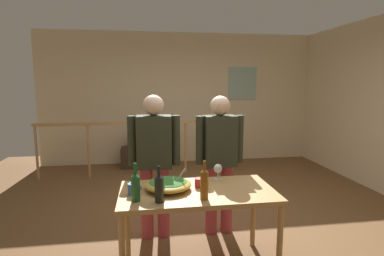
{
  "coord_description": "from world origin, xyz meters",
  "views": [
    {
      "loc": [
        -0.72,
        -3.5,
        1.71
      ],
      "look_at": [
        -0.29,
        -0.62,
        1.27
      ],
      "focal_mm": 28.54,
      "sensor_mm": 36.0,
      "label": 1
    }
  ],
  "objects_px": {
    "mug_red": "(199,183)",
    "mug_blue": "(133,189)",
    "flat_screen_tv": "(143,136)",
    "wine_bottle_green": "(136,186)",
    "tv_console": "(144,157)",
    "stair_railing": "(169,138)",
    "wine_bottle_amber": "(204,183)",
    "person_standing_left": "(154,156)",
    "framed_picture": "(242,83)",
    "serving_table": "(198,199)",
    "salad_bowl": "(168,184)",
    "person_standing_right": "(220,155)",
    "wine_glass": "(218,169)",
    "wine_bottle_dark": "(159,187)"
  },
  "relations": [
    {
      "from": "framed_picture",
      "to": "serving_table",
      "type": "relative_size",
      "value": 0.51
    },
    {
      "from": "salad_bowl",
      "to": "wine_glass",
      "type": "distance_m",
      "value": 0.54
    },
    {
      "from": "salad_bowl",
      "to": "person_standing_right",
      "type": "relative_size",
      "value": 0.27
    },
    {
      "from": "flat_screen_tv",
      "to": "wine_bottle_green",
      "type": "xyz_separation_m",
      "value": [
        -0.03,
        -3.73,
        0.24
      ]
    },
    {
      "from": "salad_bowl",
      "to": "person_standing_right",
      "type": "xyz_separation_m",
      "value": [
        0.62,
        0.6,
        0.1
      ]
    },
    {
      "from": "mug_red",
      "to": "mug_blue",
      "type": "xyz_separation_m",
      "value": [
        -0.59,
        -0.1,
        0.01
      ]
    },
    {
      "from": "tv_console",
      "to": "flat_screen_tv",
      "type": "height_order",
      "value": "flat_screen_tv"
    },
    {
      "from": "mug_red",
      "to": "wine_bottle_dark",
      "type": "bearing_deg",
      "value": -141.26
    },
    {
      "from": "wine_glass",
      "to": "serving_table",
      "type": "bearing_deg",
      "value": -133.78
    },
    {
      "from": "serving_table",
      "to": "tv_console",
      "type": "bearing_deg",
      "value": 98.0
    },
    {
      "from": "tv_console",
      "to": "mug_red",
      "type": "relative_size",
      "value": 7.5
    },
    {
      "from": "wine_glass",
      "to": "mug_blue",
      "type": "height_order",
      "value": "wine_glass"
    },
    {
      "from": "serving_table",
      "to": "wine_bottle_amber",
      "type": "bearing_deg",
      "value": -84.96
    },
    {
      "from": "serving_table",
      "to": "person_standing_left",
      "type": "xyz_separation_m",
      "value": [
        -0.36,
        0.66,
        0.24
      ]
    },
    {
      "from": "tv_console",
      "to": "wine_bottle_green",
      "type": "distance_m",
      "value": 3.82
    },
    {
      "from": "framed_picture",
      "to": "mug_blue",
      "type": "distance_m",
      "value": 4.56
    },
    {
      "from": "wine_glass",
      "to": "wine_bottle_green",
      "type": "xyz_separation_m",
      "value": [
        -0.78,
        -0.43,
        0.02
      ]
    },
    {
      "from": "framed_picture",
      "to": "tv_console",
      "type": "xyz_separation_m",
      "value": [
        -2.14,
        -0.29,
        -1.49
      ]
    },
    {
      "from": "tv_console",
      "to": "person_standing_right",
      "type": "distance_m",
      "value": 3.14
    },
    {
      "from": "framed_picture",
      "to": "tv_console",
      "type": "distance_m",
      "value": 2.62
    },
    {
      "from": "salad_bowl",
      "to": "person_standing_left",
      "type": "height_order",
      "value": "person_standing_left"
    },
    {
      "from": "mug_blue",
      "to": "wine_glass",
      "type": "bearing_deg",
      "value": 18.89
    },
    {
      "from": "flat_screen_tv",
      "to": "salad_bowl",
      "type": "height_order",
      "value": "salad_bowl"
    },
    {
      "from": "wine_bottle_green",
      "to": "person_standing_left",
      "type": "xyz_separation_m",
      "value": [
        0.17,
        0.83,
        0.04
      ]
    },
    {
      "from": "flat_screen_tv",
      "to": "mug_blue",
      "type": "distance_m",
      "value": 3.59
    },
    {
      "from": "wine_bottle_amber",
      "to": "person_standing_right",
      "type": "bearing_deg",
      "value": 68.77
    },
    {
      "from": "wine_bottle_amber",
      "to": "mug_blue",
      "type": "bearing_deg",
      "value": 161.41
    },
    {
      "from": "serving_table",
      "to": "person_standing_left",
      "type": "height_order",
      "value": "person_standing_left"
    },
    {
      "from": "wine_glass",
      "to": "tv_console",
      "type": "bearing_deg",
      "value": 102.65
    },
    {
      "from": "wine_bottle_amber",
      "to": "stair_railing",
      "type": "bearing_deg",
      "value": 90.83
    },
    {
      "from": "stair_railing",
      "to": "mug_blue",
      "type": "bearing_deg",
      "value": -100.04
    },
    {
      "from": "wine_glass",
      "to": "person_standing_right",
      "type": "relative_size",
      "value": 0.1
    },
    {
      "from": "tv_console",
      "to": "salad_bowl",
      "type": "bearing_deg",
      "value": -86.0
    },
    {
      "from": "flat_screen_tv",
      "to": "wine_bottle_amber",
      "type": "xyz_separation_m",
      "value": [
        0.52,
        -3.78,
        0.25
      ]
    },
    {
      "from": "wine_bottle_dark",
      "to": "wine_bottle_amber",
      "type": "relative_size",
      "value": 0.92
    },
    {
      "from": "tv_console",
      "to": "person_standing_left",
      "type": "height_order",
      "value": "person_standing_left"
    },
    {
      "from": "stair_railing",
      "to": "wine_glass",
      "type": "xyz_separation_m",
      "value": [
        0.27,
        -2.74,
        0.18
      ]
    },
    {
      "from": "stair_railing",
      "to": "wine_bottle_amber",
      "type": "relative_size",
      "value": 11.15
    },
    {
      "from": "tv_console",
      "to": "person_standing_left",
      "type": "xyz_separation_m",
      "value": [
        0.15,
        -2.93,
        0.72
      ]
    },
    {
      "from": "tv_console",
      "to": "salad_bowl",
      "type": "relative_size",
      "value": 2.17
    },
    {
      "from": "stair_railing",
      "to": "wine_bottle_green",
      "type": "bearing_deg",
      "value": -99.07
    },
    {
      "from": "wine_glass",
      "to": "wine_bottle_dark",
      "type": "height_order",
      "value": "wine_bottle_dark"
    },
    {
      "from": "serving_table",
      "to": "wine_bottle_amber",
      "type": "height_order",
      "value": "wine_bottle_amber"
    },
    {
      "from": "wine_bottle_green",
      "to": "stair_railing",
      "type": "bearing_deg",
      "value": 80.93
    },
    {
      "from": "stair_railing",
      "to": "person_standing_right",
      "type": "xyz_separation_m",
      "value": [
        0.39,
        -2.33,
        0.22
      ]
    },
    {
      "from": "flat_screen_tv",
      "to": "salad_bowl",
      "type": "xyz_separation_m",
      "value": [
        0.25,
        -3.5,
        0.17
      ]
    },
    {
      "from": "mug_blue",
      "to": "person_standing_left",
      "type": "relative_size",
      "value": 0.08
    },
    {
      "from": "mug_blue",
      "to": "person_standing_left",
      "type": "distance_m",
      "value": 0.72
    },
    {
      "from": "wine_bottle_amber",
      "to": "mug_red",
      "type": "height_order",
      "value": "wine_bottle_amber"
    },
    {
      "from": "salad_bowl",
      "to": "mug_red",
      "type": "bearing_deg",
      "value": 5.0
    }
  ]
}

